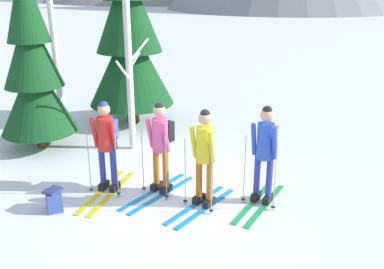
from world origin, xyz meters
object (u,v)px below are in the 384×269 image
object	(u,v)px
pine_tree_mid	(33,67)
birch_tree_tall	(52,28)
skier_in_red	(106,142)
skier_in_blue	(265,149)
skier_in_yellow	(204,155)
skier_in_pink	(161,143)
birch_tree_slender	(130,76)
backpack_on_snow_front	(54,200)
pine_tree_near	(129,30)

from	to	relation	value
pine_tree_mid	birch_tree_tall	size ratio (longest dim) A/B	0.86
skier_in_red	skier_in_blue	distance (m)	2.77
skier_in_red	skier_in_yellow	xyz separation A→B (m)	(1.80, 0.19, -0.01)
skier_in_pink	pine_tree_mid	bearing A→B (deg)	166.75
skier_in_yellow	skier_in_blue	xyz separation A→B (m)	(0.88, 0.53, 0.05)
skier_in_red	pine_tree_mid	distance (m)	3.06
skier_in_red	birch_tree_slender	world-z (taller)	birch_tree_slender
birch_tree_tall	birch_tree_slender	size ratio (longest dim) A/B	1.42
skier_in_blue	backpack_on_snow_front	size ratio (longest dim) A/B	4.36
skier_in_pink	backpack_on_snow_front	size ratio (longest dim) A/B	4.48
skier_in_blue	birch_tree_tall	bearing A→B (deg)	157.33
skier_in_yellow	skier_in_red	bearing A→B (deg)	-173.99
skier_in_yellow	birch_tree_slender	world-z (taller)	birch_tree_slender
skier_in_red	pine_tree_mid	size ratio (longest dim) A/B	0.45
skier_in_red	skier_in_blue	world-z (taller)	skier_in_blue
skier_in_pink	pine_tree_near	distance (m)	4.51
skier_in_yellow	pine_tree_near	distance (m)	5.19
birch_tree_tall	backpack_on_snow_front	world-z (taller)	birch_tree_tall
skier_in_yellow	pine_tree_mid	world-z (taller)	pine_tree_mid
skier_in_pink	backpack_on_snow_front	bearing A→B (deg)	-134.93
pine_tree_near	skier_in_pink	bearing A→B (deg)	-51.39
pine_tree_near	pine_tree_mid	size ratio (longest dim) A/B	1.32
skier_in_yellow	pine_tree_near	xyz separation A→B (m)	(-3.55, 3.48, 1.52)
birch_tree_tall	birch_tree_slender	xyz separation A→B (m)	(3.44, -1.60, -0.73)
pine_tree_mid	backpack_on_snow_front	size ratio (longest dim) A/B	10.17
skier_in_blue	skier_in_pink	bearing A→B (deg)	-168.14
pine_tree_near	birch_tree_tall	distance (m)	2.39
skier_in_red	birch_tree_tall	world-z (taller)	birch_tree_tall
skier_in_blue	birch_tree_tall	distance (m)	7.52
pine_tree_near	pine_tree_mid	bearing A→B (deg)	-110.40
skier_in_blue	backpack_on_snow_front	distance (m)	3.63
pine_tree_near	backpack_on_snow_front	size ratio (longest dim) A/B	13.47
birch_tree_tall	backpack_on_snow_front	bearing A→B (deg)	-50.81
backpack_on_snow_front	pine_tree_near	bearing A→B (deg)	105.87
skier_in_red	skier_in_pink	distance (m)	0.97
birch_tree_tall	backpack_on_snow_front	size ratio (longest dim) A/B	11.85
birch_tree_tall	skier_in_blue	bearing A→B (deg)	-22.67
pine_tree_mid	backpack_on_snow_front	xyz separation A→B (m)	(2.24, -2.17, -1.67)
skier_in_yellow	skier_in_blue	world-z (taller)	skier_in_blue
skier_in_pink	birch_tree_tall	size ratio (longest dim) A/B	0.38
skier_in_yellow	skier_in_pink	bearing A→B (deg)	170.16
pine_tree_mid	backpack_on_snow_front	bearing A→B (deg)	-44.08
skier_in_red	pine_tree_near	world-z (taller)	pine_tree_near
skier_in_blue	skier_in_red	bearing A→B (deg)	-165.01
backpack_on_snow_front	pine_tree_mid	bearing A→B (deg)	135.92
skier_in_blue	pine_tree_mid	xyz separation A→B (m)	(-5.35, 0.47, 0.88)
pine_tree_mid	backpack_on_snow_front	distance (m)	3.54
skier_in_red	pine_tree_mid	bearing A→B (deg)	156.05
skier_in_pink	birch_tree_slender	size ratio (longest dim) A/B	0.54
pine_tree_near	skier_in_yellow	bearing A→B (deg)	-44.43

